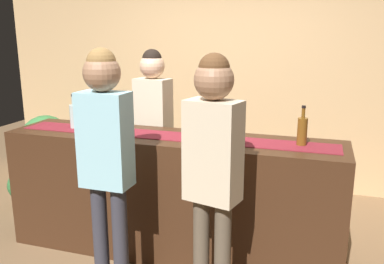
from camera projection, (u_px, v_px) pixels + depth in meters
The scene contains 14 objects.
ground_plane at pixel (172, 250), 3.56m from camera, with size 10.00×10.00×0.00m, color brown.
back_wall at pixel (225, 67), 4.98m from camera, with size 6.00×0.12×2.90m, color tan.
bar_counter at pixel (171, 195), 3.44m from camera, with size 2.79×0.60×1.03m, color #3D2314.
counter_runner_cloth at pixel (170, 136), 3.32m from camera, with size 2.65×0.28×0.01m, color maroon.
wine_bottle_amber at pixel (302, 131), 3.02m from camera, with size 0.07×0.07×0.30m.
wine_bottle_green at pixel (104, 117), 3.50m from camera, with size 0.07×0.07×0.30m.
wine_bottle_clear at pixel (74, 116), 3.57m from camera, with size 0.07×0.07×0.30m.
wine_glass_near_customer at pixel (238, 130), 3.07m from camera, with size 0.07×0.07×0.14m.
wine_glass_mid_counter at pixel (189, 123), 3.31m from camera, with size 0.07×0.07×0.14m.
bartender at pixel (153, 117), 3.97m from camera, with size 0.37×0.25×1.71m.
customer_sipping at pixel (213, 159), 2.55m from camera, with size 0.38×0.27×1.74m.
customer_browsing at pixel (106, 147), 2.76m from camera, with size 0.34×0.25×1.76m.
potted_plant_tall at pixel (47, 146), 4.96m from camera, with size 0.61×0.61×0.89m.
potted_plant_small at pixel (24, 188), 4.25m from camera, with size 0.32×0.32×0.47m.
Camera 1 is at (1.15, -3.01, 1.86)m, focal length 38.14 mm.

